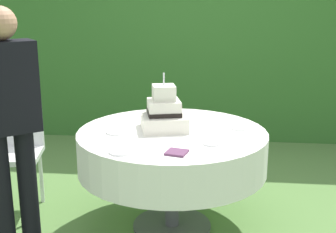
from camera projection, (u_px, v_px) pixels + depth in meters
ground_plane at (172, 226)px, 3.33m from camera, size 20.00×20.00×0.00m
foliage_hedge at (192, 29)px, 5.27m from camera, size 6.38×0.51×2.55m
cake_table at (172, 150)px, 3.18m from camera, size 1.33×1.33×0.74m
wedding_cake at (164, 114)px, 3.16m from camera, size 0.38×0.38×0.40m
serving_plate_near at (116, 132)px, 3.10m from camera, size 0.15×0.15×0.01m
serving_plate_far at (212, 143)px, 2.86m from camera, size 0.11×0.11×0.01m
serving_plate_left at (121, 152)px, 2.71m from camera, size 0.15×0.15×0.01m
serving_plate_right at (240, 127)px, 3.21m from camera, size 0.15×0.15×0.01m
napkin_stack at (177, 152)px, 2.69m from camera, size 0.15×0.15×0.01m
garden_chair at (15, 143)px, 3.50m from camera, size 0.47×0.47×0.89m
standing_person at (8, 119)px, 2.72m from camera, size 0.41×0.38×1.60m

